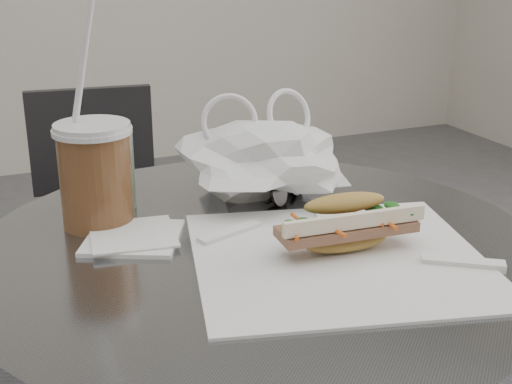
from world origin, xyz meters
name	(u,v)px	position (x,y,z in m)	size (l,w,h in m)	color
chair_far	(104,262)	(-0.05, 1.07, 0.34)	(0.40, 0.42, 0.76)	#2A2A2C
sandwich_paper	(338,258)	(0.07, 0.11, 0.74)	(0.36, 0.34, 0.00)	white
banh_mi	(346,224)	(0.09, 0.13, 0.78)	(0.23, 0.10, 0.07)	#BD9247
iced_coffee	(95,173)	(-0.18, 0.35, 0.82)	(0.11, 0.11, 0.31)	brown
sunglasses	(286,189)	(0.10, 0.34, 0.76)	(0.09, 0.08, 0.04)	black
plastic_bag	(265,163)	(0.07, 0.34, 0.80)	(0.24, 0.18, 0.12)	white
napkin_stack	(133,237)	(-0.15, 0.27, 0.74)	(0.16, 0.16, 0.01)	white
drink_can	(111,166)	(-0.15, 0.41, 0.80)	(0.07, 0.07, 0.13)	#518B55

